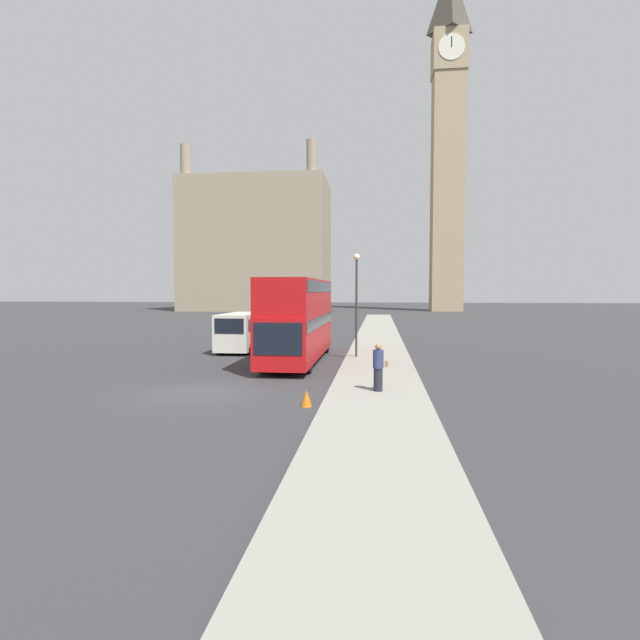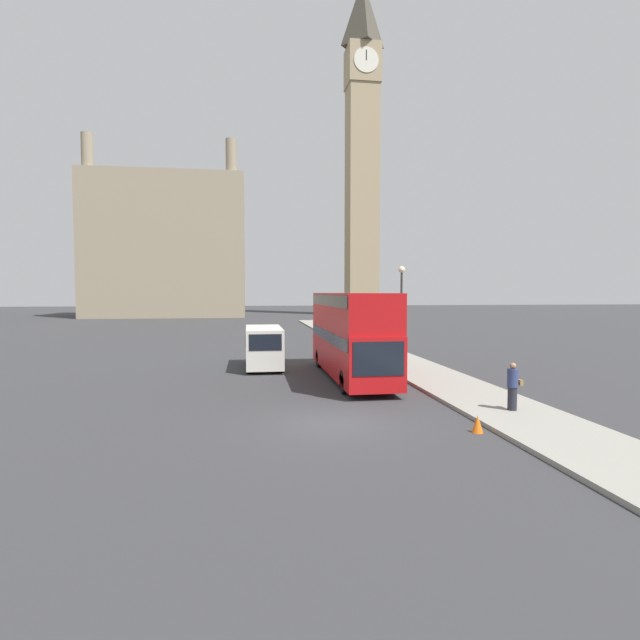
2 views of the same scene
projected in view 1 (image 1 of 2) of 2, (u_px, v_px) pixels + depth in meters
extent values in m
plane|color=#333335|center=(194.00, 393.00, 18.59)|extent=(300.00, 300.00, 0.00)
cube|color=gray|center=(377.00, 395.00, 17.79)|extent=(3.56, 120.00, 0.15)
cube|color=tan|center=(447.00, 195.00, 94.09)|extent=(5.73, 5.73, 43.96)
cube|color=tan|center=(449.00, 55.00, 92.60)|extent=(6.19, 6.19, 7.46)
cylinder|color=silver|center=(452.00, 47.00, 89.47)|extent=(4.70, 0.12, 4.70)
cube|color=black|center=(452.00, 42.00, 89.35)|extent=(0.16, 0.06, 1.88)
cube|color=gray|center=(257.00, 246.00, 98.08)|extent=(27.68, 15.63, 25.24)
cylinder|color=gray|center=(185.00, 160.00, 91.99)|extent=(1.88, 1.88, 5.55)
cylinder|color=gray|center=(312.00, 156.00, 89.22)|extent=(1.88, 1.88, 5.55)
cube|color=#B71114|center=(299.00, 334.00, 26.86)|extent=(2.42, 11.24, 2.33)
cube|color=#B71114|center=(299.00, 296.00, 26.75)|extent=(2.42, 11.02, 1.76)
cube|color=black|center=(299.00, 321.00, 26.82)|extent=(2.46, 10.79, 0.55)
cube|color=black|center=(299.00, 287.00, 26.72)|extent=(2.46, 10.57, 0.55)
cube|color=black|center=(278.00, 339.00, 21.26)|extent=(2.13, 0.03, 1.40)
cylinder|color=black|center=(267.00, 361.00, 23.12)|extent=(0.68, 1.06, 1.06)
cylinder|color=black|center=(304.00, 362.00, 22.92)|extent=(0.68, 1.06, 1.06)
cylinder|color=black|center=(295.00, 344.00, 30.92)|extent=(0.68, 1.06, 1.06)
cylinder|color=black|center=(323.00, 344.00, 30.72)|extent=(0.68, 1.06, 1.06)
cube|color=silver|center=(242.00, 331.00, 31.41)|extent=(2.05, 5.28, 2.20)
cube|color=black|center=(229.00, 326.00, 28.75)|extent=(1.74, 0.02, 0.88)
cube|color=black|center=(234.00, 325.00, 29.68)|extent=(2.08, 0.95, 0.70)
cylinder|color=black|center=(221.00, 349.00, 29.77)|extent=(0.51, 0.68, 0.68)
cylinder|color=black|center=(246.00, 349.00, 29.59)|extent=(0.51, 0.68, 0.68)
cylinder|color=black|center=(238.00, 343.00, 33.33)|extent=(0.51, 0.68, 0.68)
cylinder|color=black|center=(260.00, 343.00, 33.15)|extent=(0.51, 0.68, 0.68)
cylinder|color=#23232D|center=(378.00, 380.00, 18.12)|extent=(0.33, 0.33, 0.84)
cylinder|color=navy|center=(378.00, 359.00, 18.07)|extent=(0.38, 0.38, 0.66)
sphere|color=#9E704C|center=(378.00, 347.00, 18.05)|extent=(0.23, 0.23, 0.23)
cube|color=olive|center=(386.00, 364.00, 18.05)|extent=(0.12, 0.24, 0.20)
cylinder|color=#2D332D|center=(356.00, 309.00, 27.50)|extent=(0.12, 0.12, 5.33)
sphere|color=beige|center=(357.00, 257.00, 27.33)|extent=(0.36, 0.36, 0.36)
cone|color=orange|center=(306.00, 398.00, 16.35)|extent=(0.36, 0.36, 0.55)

